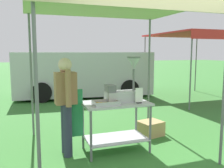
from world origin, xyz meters
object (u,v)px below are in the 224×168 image
supply_crate (150,128)px  donut_tray (106,104)px  donut_cart (116,116)px  menu_sign (139,97)px  stall_canopy (114,9)px  donut_fryer (124,87)px  neighbour_tent (196,36)px  vendor (66,101)px  van_silver (84,73)px

supply_crate → donut_tray: bearing=-151.3°
donut_cart → menu_sign: 0.53m
stall_canopy → donut_cart: (-0.00, -0.10, -1.80)m
donut_fryer → neighbour_tent: bearing=39.8°
donut_cart → vendor: bearing=171.1°
stall_canopy → supply_crate: 2.48m
menu_sign → vendor: bearing=164.6°
vendor → neighbour_tent: neighbour_tent is taller
donut_fryer → van_silver: bearing=84.2°
donut_cart → supply_crate: donut_cart is taller
donut_tray → van_silver: 5.72m
vendor → supply_crate: size_ratio=3.00×
donut_tray → donut_fryer: bearing=24.6°
stall_canopy → donut_tray: size_ratio=7.07×
donut_fryer → neighbour_tent: size_ratio=0.25×
vendor → supply_crate: bearing=11.9°
donut_cart → donut_tray: size_ratio=2.81×
donut_tray → neighbour_tent: (4.56, 3.66, 1.40)m
stall_canopy → donut_fryer: (0.16, -0.06, -1.31)m
donut_tray → neighbour_tent: 6.01m
donut_tray → vendor: 0.65m
donut_cart → donut_fryer: bearing=12.2°
neighbour_tent → donut_tray: bearing=-141.3°
donut_tray → van_silver: size_ratio=0.08×
supply_crate → van_silver: bearing=92.6°
donut_cart → van_silver: 5.55m
donut_fryer → supply_crate: donut_fryer is taller
donut_fryer → van_silver: (0.56, 5.46, -0.22)m
donut_fryer → menu_sign: 0.32m
stall_canopy → neighbour_tent: stall_canopy is taller
donut_fryer → stall_canopy: bearing=157.8°
van_silver → neighbour_tent: bearing=-28.7°
donut_tray → van_silver: bearing=80.5°
donut_fryer → donut_cart: bearing=-167.8°
stall_canopy → supply_crate: stall_canopy is taller
menu_sign → neighbour_tent: bearing=42.9°
menu_sign → neighbour_tent: (3.99, 3.71, 1.31)m
donut_fryer → vendor: bearing=174.5°
donut_cart → stall_canopy: bearing=90.0°
stall_canopy → van_silver: size_ratio=0.55×
vendor → neighbour_tent: 6.31m
stall_canopy → menu_sign: (0.34, -0.29, -1.45)m
stall_canopy → vendor: 1.72m
donut_tray → supply_crate: size_ratio=0.75×
vendor → neighbour_tent: size_ratio=0.51×
neighbour_tent → stall_canopy: bearing=-141.7°
donut_tray → neighbour_tent: size_ratio=0.13×
donut_fryer → menu_sign: bearing=-50.7°
stall_canopy → donut_tray: stall_canopy is taller
donut_cart → donut_fryer: 0.51m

